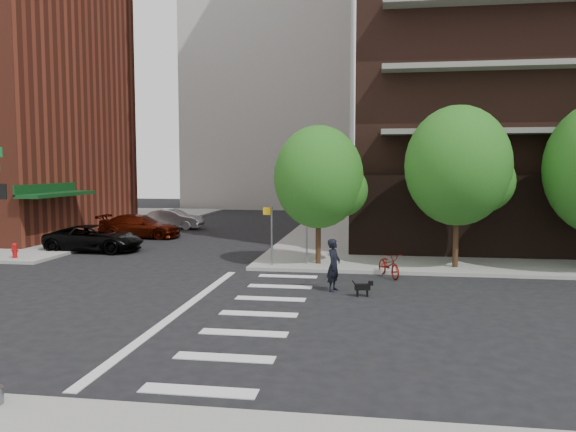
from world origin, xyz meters
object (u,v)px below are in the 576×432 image
parked_car_black (95,238)px  scooter (389,265)px  fire_hydrant (15,250)px  dog_walker (334,265)px  parked_car_silver (173,219)px  parked_car_maroon (140,226)px

parked_car_black → scooter: size_ratio=2.70×
fire_hydrant → dog_walker: dog_walker is taller
parked_car_black → scooter: parked_car_black is taller
parked_car_silver → fire_hydrant: bearing=170.6°
parked_car_black → dog_walker: dog_walker is taller
fire_hydrant → parked_car_maroon: size_ratio=0.14×
fire_hydrant → parked_car_maroon: (2.30, 9.29, 0.19)m
fire_hydrant → parked_car_black: bearing=56.1°
fire_hydrant → dog_walker: (15.54, -4.21, 0.40)m
parked_car_maroon → parked_car_silver: (0.19, 5.39, -0.02)m
parked_car_maroon → fire_hydrant: bearing=164.8°
parked_car_black → parked_car_silver: 11.26m
scooter → parked_car_maroon: bearing=121.9°
parked_car_black → scooter: 16.01m
parked_car_silver → scooter: 21.99m
parked_car_maroon → dog_walker: (13.24, -13.50, 0.20)m
parked_car_black → fire_hydrant: bearing=146.3°
fire_hydrant → scooter: bearing=-4.2°
parked_car_black → scooter: bearing=-106.9°
parked_car_maroon → scooter: (15.30, -10.59, -0.25)m
dog_walker → fire_hydrant: bearing=91.1°
parked_car_black → parked_car_maroon: (0.00, 5.86, 0.04)m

